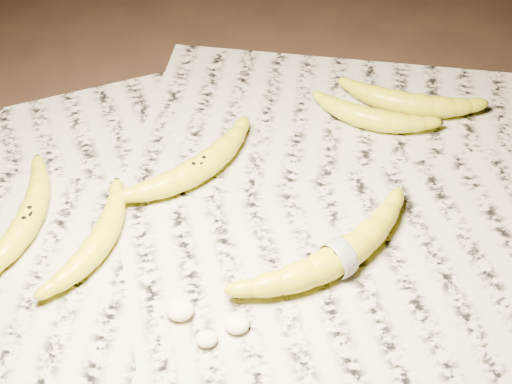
{
  "coord_description": "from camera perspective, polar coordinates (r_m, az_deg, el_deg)",
  "views": [
    {
      "loc": [
        -0.06,
        -0.57,
        0.68
      ],
      "look_at": [
        0.02,
        0.05,
        0.05
      ],
      "focal_mm": 50.0,
      "sensor_mm": 36.0,
      "label": 1
    }
  ],
  "objects": [
    {
      "name": "banana_upper_a",
      "position": [
        1.08,
        12.14,
        7.03
      ],
      "size": [
        0.19,
        0.13,
        0.04
      ],
      "primitive_type": null,
      "rotation": [
        0.0,
        0.0,
        -0.4
      ],
      "color": "gold",
      "rests_on": "newspaper_patch"
    },
    {
      "name": "banana_center",
      "position": [
        0.95,
        -4.64,
        2.0
      ],
      "size": [
        0.2,
        0.16,
        0.04
      ],
      "primitive_type": null,
      "rotation": [
        0.0,
        0.0,
        0.62
      ],
      "color": "gold",
      "rests_on": "newspaper_patch"
    },
    {
      "name": "flesh_chunk_b",
      "position": [
        0.8,
        -1.53,
        -10.43
      ],
      "size": [
        0.03,
        0.02,
        0.02
      ],
      "primitive_type": "ellipsoid",
      "color": "#FEF8C5",
      "rests_on": "newspaper_patch"
    },
    {
      "name": "newspaper_patch",
      "position": [
        0.91,
        -3.04,
        -2.7
      ],
      "size": [
        0.9,
        0.7,
        0.01
      ],
      "primitive_type": "cube",
      "color": "#A7A48F",
      "rests_on": "ground"
    },
    {
      "name": "ground",
      "position": [
        0.89,
        -0.9,
        -4.48
      ],
      "size": [
        3.0,
        3.0,
        0.0
      ],
      "primitive_type": "plane",
      "color": "black",
      "rests_on": "ground"
    },
    {
      "name": "banana_taped",
      "position": [
        0.85,
        6.67,
        -5.11
      ],
      "size": [
        0.24,
        0.17,
        0.04
      ],
      "primitive_type": null,
      "rotation": [
        0.0,
        0.0,
        0.5
      ],
      "color": "gold",
      "rests_on": "newspaper_patch"
    },
    {
      "name": "banana_left_a",
      "position": [
        0.93,
        -17.84,
        -2.07
      ],
      "size": [
        0.11,
        0.2,
        0.03
      ],
      "primitive_type": null,
      "rotation": [
        0.0,
        0.0,
        1.27
      ],
      "color": "gold",
      "rests_on": "newspaper_patch"
    },
    {
      "name": "banana_upper_b",
      "position": [
        1.04,
        9.15,
        5.98
      ],
      "size": [
        0.17,
        0.12,
        0.03
      ],
      "primitive_type": null,
      "rotation": [
        0.0,
        0.0,
        -0.5
      ],
      "color": "gold",
      "rests_on": "newspaper_patch"
    },
    {
      "name": "measuring_tape",
      "position": [
        0.85,
        6.67,
        -5.11
      ],
      "size": [
        0.03,
        0.05,
        0.05
      ],
      "primitive_type": "torus",
      "rotation": [
        0.0,
        1.57,
        0.5
      ],
      "color": "white",
      "rests_on": "newspaper_patch"
    },
    {
      "name": "flesh_chunk_a",
      "position": [
        0.82,
        -6.1,
        -9.23
      ],
      "size": [
        0.03,
        0.03,
        0.02
      ],
      "primitive_type": "ellipsoid",
      "color": "#FEF8C5",
      "rests_on": "newspaper_patch"
    },
    {
      "name": "flesh_chunk_c",
      "position": [
        0.79,
        -3.99,
        -11.5
      ],
      "size": [
        0.02,
        0.02,
        0.01
      ],
      "primitive_type": "ellipsoid",
      "color": "#FEF8C5",
      "rests_on": "newspaper_patch"
    },
    {
      "name": "banana_left_b",
      "position": [
        0.88,
        -12.4,
        -3.74
      ],
      "size": [
        0.12,
        0.17,
        0.03
      ],
      "primitive_type": null,
      "rotation": [
        0.0,
        0.0,
        1.1
      ],
      "color": "gold",
      "rests_on": "newspaper_patch"
    }
  ]
}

